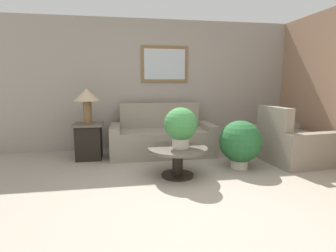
{
  "coord_description": "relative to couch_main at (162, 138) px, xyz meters",
  "views": [
    {
      "loc": [
        -0.8,
        -2.54,
        1.36
      ],
      "look_at": [
        -0.08,
        1.77,
        0.63
      ],
      "focal_mm": 28.0,
      "sensor_mm": 36.0,
      "label": 1
    }
  ],
  "objects": [
    {
      "name": "coffee_table",
      "position": [
        0.05,
        -1.24,
        0.0
      ],
      "size": [
        0.86,
        0.86,
        0.43
      ],
      "color": "black",
      "rests_on": "ground_plane"
    },
    {
      "name": "wall_back",
      "position": [
        0.1,
        0.56,
        1.0
      ],
      "size": [
        7.32,
        0.09,
        2.6
      ],
      "color": "gray",
      "rests_on": "ground_plane"
    },
    {
      "name": "side_table",
      "position": [
        -1.34,
        -0.09,
        0.01
      ],
      "size": [
        0.51,
        0.51,
        0.64
      ],
      "color": "black",
      "rests_on": "ground_plane"
    },
    {
      "name": "potted_plant_on_table",
      "position": [
        0.08,
        -1.27,
        0.44
      ],
      "size": [
        0.47,
        0.47,
        0.58
      ],
      "color": "beige",
      "rests_on": "coffee_table"
    },
    {
      "name": "armchair",
      "position": [
        2.13,
        -0.84,
        -0.01
      ],
      "size": [
        1.05,
        1.19,
        0.96
      ],
      "rotation": [
        0.0,
        0.0,
        1.67
      ],
      "color": "gray",
      "rests_on": "ground_plane"
    },
    {
      "name": "potted_plant_floor",
      "position": [
        1.1,
        -1.05,
        0.11
      ],
      "size": [
        0.67,
        0.67,
        0.77
      ],
      "color": "beige",
      "rests_on": "ground_plane"
    },
    {
      "name": "table_lamp",
      "position": [
        -1.34,
        -0.09,
        0.78
      ],
      "size": [
        0.43,
        0.43,
        0.62
      ],
      "color": "brown",
      "rests_on": "side_table"
    },
    {
      "name": "couch_main",
      "position": [
        0.0,
        0.0,
        0.0
      ],
      "size": [
        1.93,
        0.85,
        0.96
      ],
      "color": "gray",
      "rests_on": "ground_plane"
    },
    {
      "name": "wall_right",
      "position": [
        2.79,
        -0.89,
        0.99
      ],
      "size": [
        0.06,
        4.84,
        2.6
      ],
      "color": "#937056",
      "rests_on": "ground_plane"
    },
    {
      "name": "ground_plane",
      "position": [
        0.1,
        -2.31,
        -0.31
      ],
      "size": [
        20.0,
        20.0,
        0.0
      ],
      "primitive_type": "plane",
      "color": "gray"
    }
  ]
}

